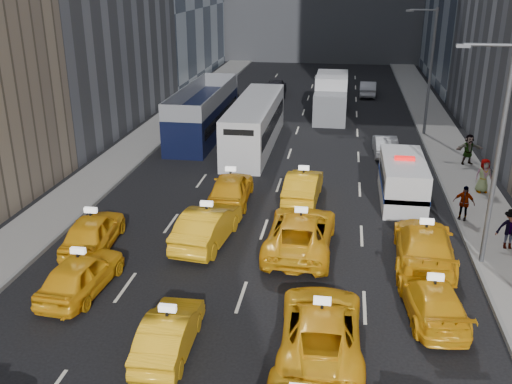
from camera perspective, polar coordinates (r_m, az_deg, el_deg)
sidewalk_west at (r=39.24m, az=-12.26°, el=4.15°), size 3.00×90.00×0.15m
sidewalk_east at (r=37.40m, az=19.45°, el=2.56°), size 3.00×90.00×0.15m
curb_west at (r=38.74m, az=-10.25°, el=4.10°), size 0.15×90.00×0.18m
curb_east at (r=37.15m, az=17.26°, el=2.72°), size 0.15×90.00×0.18m
streetlight_near at (r=23.60m, az=22.85°, el=3.92°), size 2.15×0.22×9.00m
streetlight_far at (r=42.84m, az=16.93°, el=11.80°), size 2.15×0.22×9.00m
taxi_8 at (r=22.38m, az=-17.10°, el=-7.84°), size 2.07×4.52×1.50m
taxi_9 at (r=18.63m, az=-8.68°, el=-13.72°), size 1.52×4.11×1.34m
taxi_10 at (r=18.58m, az=6.52°, el=-13.33°), size 2.72×5.60×1.53m
taxi_11 at (r=20.97m, az=17.26°, el=-10.22°), size 2.30×4.74×1.33m
taxi_12 at (r=25.65m, az=-15.98°, el=-3.80°), size 2.27×4.71×1.55m
taxi_13 at (r=25.20m, az=-4.89°, el=-3.35°), size 2.30×5.15×1.64m
taxi_14 at (r=24.56m, az=4.48°, el=-4.02°), size 2.91×6.00×1.65m
taxi_15 at (r=24.36m, az=16.47°, el=-5.09°), size 2.62×5.83×1.66m
taxi_16 at (r=29.40m, az=-2.52°, el=0.40°), size 2.15×4.93×1.65m
taxi_17 at (r=29.89m, az=4.74°, el=0.60°), size 1.90×4.82×1.56m
nypd_van at (r=30.59m, az=14.43°, el=1.09°), size 2.72×5.78×2.40m
double_decker at (r=41.89m, az=-5.25°, el=7.97°), size 4.07×12.26×3.50m
city_bus at (r=39.04m, az=-0.10°, el=6.83°), size 4.17×12.51×3.17m
box_truck at (r=47.62m, az=7.51°, el=9.40°), size 3.49×7.66×3.38m
misc_car_0 at (r=38.28m, az=12.78°, el=4.60°), size 1.51×4.05×1.32m
misc_car_1 at (r=50.31m, az=-3.53°, el=9.19°), size 3.20×6.12×1.65m
misc_car_2 at (r=55.57m, az=7.69°, el=10.11°), size 2.75×5.37×1.49m
misc_car_3 at (r=55.88m, az=2.00°, el=10.44°), size 2.33×5.05×1.67m
misc_car_4 at (r=56.84m, az=11.12°, el=10.12°), size 1.65×4.36×1.42m
pedestrian_2 at (r=26.54m, az=24.09°, el=-3.39°), size 1.18×0.54×1.80m
pedestrian_3 at (r=28.81m, az=20.07°, el=-1.02°), size 1.09×0.77×1.70m
pedestrian_4 at (r=32.78m, az=21.81°, el=1.54°), size 0.98×0.66×1.85m
pedestrian_5 at (r=37.35m, az=20.48°, el=4.03°), size 1.80×0.94×1.87m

